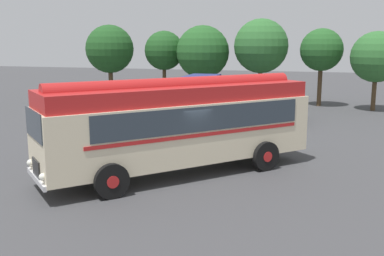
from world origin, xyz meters
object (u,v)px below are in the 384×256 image
Objects in this scene: car_near_left at (241,104)px; box_van at (198,94)px; car_mid_left at (283,107)px; vintage_bus at (179,122)px.

box_van reaches higher than car_near_left.
car_near_left is 1.01× the size of car_mid_left.
vintage_bus reaches higher than car_near_left.
car_near_left is at bearing -5.50° from box_van.
vintage_bus is at bearing -101.37° from car_mid_left.
car_mid_left is (2.47, 12.27, -1.05)m from vintage_bus.
box_van is at bearing 170.29° from car_mid_left.
car_near_left is 2.80m from car_mid_left.
box_van is at bearing 174.50° from car_near_left.
car_mid_left is at bearing -9.71° from box_van.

